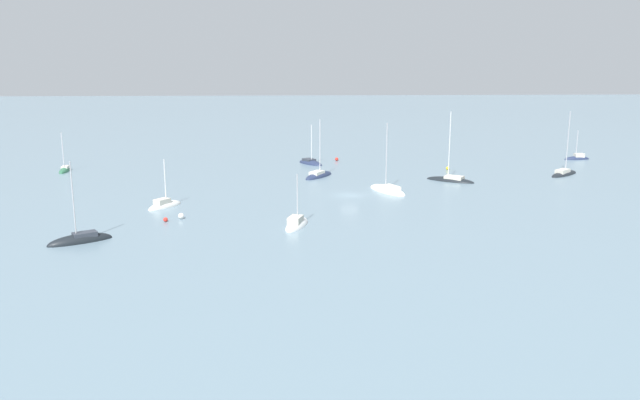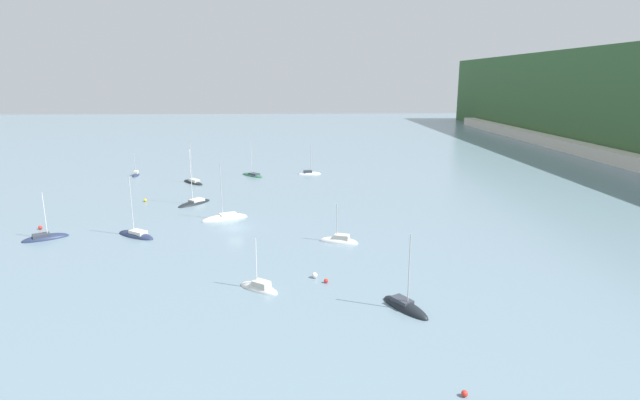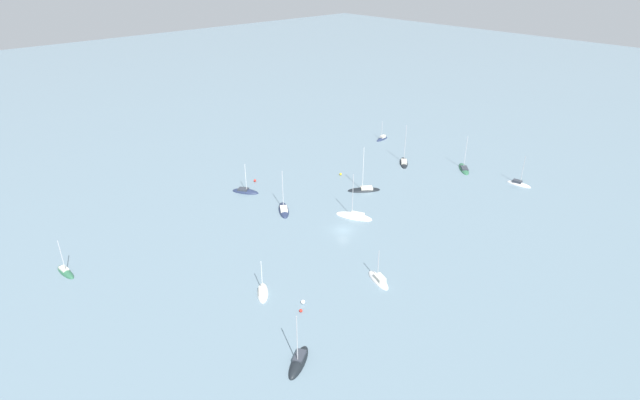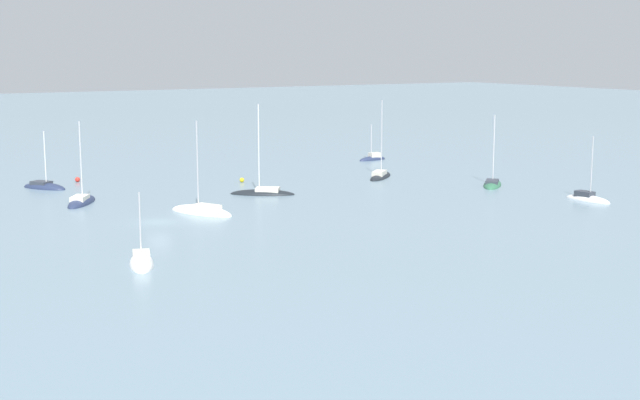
# 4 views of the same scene
# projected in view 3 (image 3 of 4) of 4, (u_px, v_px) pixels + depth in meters

# --- Properties ---
(ground_plane) EXTENTS (600.00, 600.00, 0.00)m
(ground_plane) POSITION_uv_depth(u_px,v_px,m) (343.00, 230.00, 109.92)
(ground_plane) COLOR slate
(sailboat_0) EXTENTS (5.03, 5.91, 7.45)m
(sailboat_0) POSITION_uv_depth(u_px,v_px,m) (263.00, 293.00, 89.69)
(sailboat_0) COLOR white
(sailboat_0) RESTS_ON ground_plane
(sailboat_1) EXTENTS (6.42, 8.04, 10.91)m
(sailboat_1) POSITION_uv_depth(u_px,v_px,m) (284.00, 210.00, 118.18)
(sailboat_1) COLOR #232D4C
(sailboat_1) RESTS_ON ground_plane
(sailboat_2) EXTENTS (7.14, 5.43, 10.12)m
(sailboat_2) POSITION_uv_depth(u_px,v_px,m) (299.00, 362.00, 74.64)
(sailboat_2) COLOR black
(sailboat_2) RESTS_ON ground_plane
(sailboat_3) EXTENTS (7.67, 7.51, 10.44)m
(sailboat_3) POSITION_uv_depth(u_px,v_px,m) (464.00, 169.00, 140.46)
(sailboat_3) COLOR #2D6647
(sailboat_3) RESTS_ON ground_plane
(sailboat_4) EXTENTS (4.03, 6.80, 7.28)m
(sailboat_4) POSITION_uv_depth(u_px,v_px,m) (378.00, 280.00, 93.12)
(sailboat_4) COLOR white
(sailboat_4) RESTS_ON ground_plane
(sailboat_5) EXTENTS (2.22, 6.29, 8.03)m
(sailboat_5) POSITION_uv_depth(u_px,v_px,m) (66.00, 272.00, 95.48)
(sailboat_5) COLOR #2D6647
(sailboat_5) RESTS_ON ground_plane
(sailboat_6) EXTENTS (5.68, 2.11, 6.79)m
(sailboat_6) POSITION_uv_depth(u_px,v_px,m) (382.00, 139.00, 162.64)
(sailboat_6) COLOR #232D4C
(sailboat_6) RESTS_ON ground_plane
(sailboat_7) EXTENTS (6.34, 9.24, 11.54)m
(sailboat_7) POSITION_uv_depth(u_px,v_px,m) (354.00, 217.00, 115.41)
(sailboat_7) COLOR white
(sailboat_7) RESTS_ON ground_plane
(sailboat_8) EXTENTS (7.87, 7.28, 11.98)m
(sailboat_8) POSITION_uv_depth(u_px,v_px,m) (404.00, 163.00, 144.44)
(sailboat_8) COLOR black
(sailboat_8) RESTS_ON ground_plane
(sailboat_9) EXTENTS (8.45, 7.25, 12.36)m
(sailboat_9) POSITION_uv_depth(u_px,v_px,m) (364.00, 190.00, 128.15)
(sailboat_9) COLOR black
(sailboat_9) RESTS_ON ground_plane
(sailboat_10) EXTENTS (5.91, 7.36, 8.58)m
(sailboat_10) POSITION_uv_depth(u_px,v_px,m) (245.00, 192.00, 127.28)
(sailboat_10) COLOR #232D4C
(sailboat_10) RESTS_ON ground_plane
(sailboat_11) EXTENTS (2.67, 6.54, 8.77)m
(sailboat_11) POSITION_uv_depth(u_px,v_px,m) (519.00, 184.00, 131.29)
(sailboat_11) COLOR silver
(sailboat_11) RESTS_ON ground_plane
(mooring_buoy_0) EXTENTS (0.65, 0.65, 0.65)m
(mooring_buoy_0) POSITION_uv_depth(u_px,v_px,m) (341.00, 174.00, 136.71)
(mooring_buoy_0) COLOR yellow
(mooring_buoy_0) RESTS_ON ground_plane
(mooring_buoy_1) EXTENTS (0.58, 0.58, 0.58)m
(mooring_buoy_1) POSITION_uv_depth(u_px,v_px,m) (301.00, 311.00, 85.01)
(mooring_buoy_1) COLOR red
(mooring_buoy_1) RESTS_ON ground_plane
(mooring_buoy_3) EXTENTS (0.76, 0.76, 0.76)m
(mooring_buoy_3) POSITION_uv_depth(u_px,v_px,m) (303.00, 302.00, 86.97)
(mooring_buoy_3) COLOR white
(mooring_buoy_3) RESTS_ON ground_plane
(mooring_buoy_4) EXTENTS (0.70, 0.70, 0.70)m
(mooring_buoy_4) POSITION_uv_depth(u_px,v_px,m) (255.00, 181.00, 132.79)
(mooring_buoy_4) COLOR red
(mooring_buoy_4) RESTS_ON ground_plane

